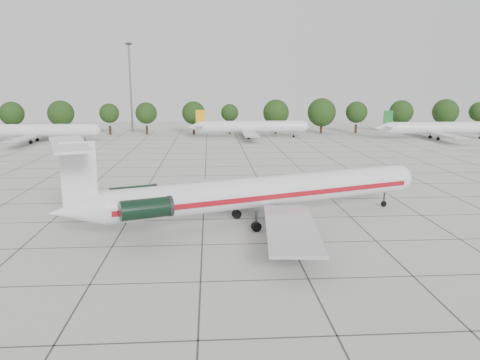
{
  "coord_description": "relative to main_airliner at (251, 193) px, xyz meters",
  "views": [
    {
      "loc": [
        -7.17,
        -48.13,
        14.32
      ],
      "look_at": [
        -3.83,
        3.64,
        3.5
      ],
      "focal_mm": 35.0,
      "sensor_mm": 36.0,
      "label": 1
    }
  ],
  "objects": [
    {
      "name": "ground",
      "position": [
        3.03,
        1.85,
        -3.32
      ],
      "size": [
        260.0,
        260.0,
        0.0
      ],
      "primitive_type": "plane",
      "color": "beige",
      "rests_on": "ground"
    },
    {
      "name": "apron_joints",
      "position": [
        3.03,
        16.85,
        -3.31
      ],
      "size": [
        170.0,
        170.0,
        0.02
      ],
      "primitive_type": "cube",
      "color": "#383838",
      "rests_on": "ground"
    },
    {
      "name": "main_airliner",
      "position": [
        0.0,
        0.0,
        0.0
      ],
      "size": [
        38.95,
        29.61,
        9.39
      ],
      "rotation": [
        0.0,
        0.0,
        0.35
      ],
      "color": "silver",
      "rests_on": "ground"
    },
    {
      "name": "bg_airliner_b",
      "position": [
        -46.17,
        70.15,
        -0.41
      ],
      "size": [
        28.24,
        27.2,
        7.4
      ],
      "color": "silver",
      "rests_on": "ground"
    },
    {
      "name": "bg_airliner_c",
      "position": [
        6.68,
        76.58,
        -0.41
      ],
      "size": [
        28.24,
        27.2,
        7.4
      ],
      "color": "silver",
      "rests_on": "ground"
    },
    {
      "name": "bg_airliner_d",
      "position": [
        54.34,
        70.33,
        -0.41
      ],
      "size": [
        28.24,
        27.2,
        7.4
      ],
      "color": "silver",
      "rests_on": "ground"
    },
    {
      "name": "tree_line",
      "position": [
        -8.65,
        86.85,
        2.67
      ],
      "size": [
        249.86,
        8.44,
        10.22
      ],
      "color": "#332114",
      "rests_on": "ground"
    },
    {
      "name": "floodlight_mast",
      "position": [
        -26.97,
        93.85,
        10.97
      ],
      "size": [
        1.6,
        1.6,
        25.45
      ],
      "color": "slate",
      "rests_on": "ground"
    }
  ]
}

